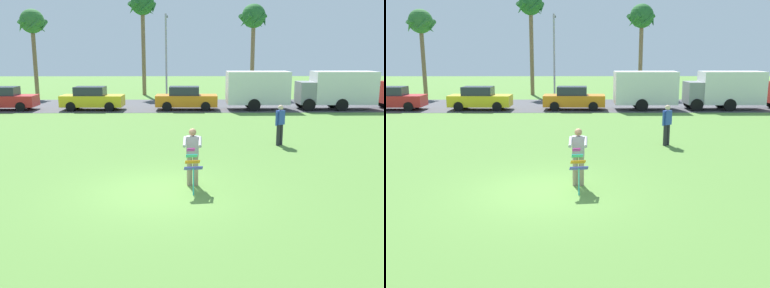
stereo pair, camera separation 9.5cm
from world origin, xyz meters
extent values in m
plane|color=#568438|center=(0.00, 0.00, 0.00)|extent=(120.00, 120.00, 0.00)
cube|color=#424247|center=(0.00, 20.15, 0.01)|extent=(120.00, 8.00, 0.01)
cylinder|color=gray|center=(1.05, 0.59, 0.45)|extent=(0.16, 0.16, 0.90)
cylinder|color=gray|center=(0.87, 0.59, 0.45)|extent=(0.16, 0.16, 0.90)
cube|color=gray|center=(0.96, 0.59, 1.20)|extent=(0.37, 0.23, 0.60)
sphere|color=#9E7051|center=(0.96, 0.59, 1.62)|extent=(0.22, 0.22, 0.22)
cylinder|color=gray|center=(1.18, 0.33, 1.38)|extent=(0.11, 0.59, 0.24)
cylinder|color=gray|center=(0.74, 0.35, 1.38)|extent=(0.11, 0.59, 0.24)
cube|color=#D83399|center=(0.91, 0.16, 1.19)|extent=(0.24, 0.17, 0.12)
cube|color=#33BFBF|center=(0.93, 0.00, 1.05)|extent=(0.34, 0.18, 0.12)
cube|color=orange|center=(0.95, -0.16, 0.92)|extent=(0.43, 0.19, 0.12)
cube|color=#4C4CCC|center=(0.97, -0.32, 0.78)|extent=(0.53, 0.21, 0.12)
cylinder|color=#33BFBF|center=(0.97, -0.32, 0.39)|extent=(0.04, 0.04, 0.78)
cube|color=red|center=(-11.60, 17.75, 0.64)|extent=(4.23, 1.77, 0.76)
cube|color=#282D38|center=(-11.75, 17.75, 1.30)|extent=(2.04, 1.43, 0.60)
cylinder|color=black|center=(-10.31, 18.58, 0.32)|extent=(0.64, 0.23, 0.64)
cylinder|color=black|center=(-10.28, 16.97, 0.32)|extent=(0.64, 0.23, 0.64)
cube|color=yellow|center=(-5.61, 17.75, 0.64)|extent=(4.25, 1.83, 0.76)
cube|color=#282D38|center=(-5.76, 17.76, 1.30)|extent=(2.06, 1.45, 0.60)
cylinder|color=black|center=(-4.28, 18.52, 0.32)|extent=(0.65, 0.24, 0.64)
cylinder|color=black|center=(-4.33, 16.91, 0.32)|extent=(0.65, 0.24, 0.64)
cylinder|color=black|center=(-6.89, 18.60, 0.32)|extent=(0.65, 0.24, 0.64)
cylinder|color=black|center=(-6.94, 16.99, 0.32)|extent=(0.65, 0.24, 0.64)
cube|color=orange|center=(0.84, 17.75, 0.64)|extent=(4.24, 1.81, 0.76)
cube|color=#282D38|center=(0.69, 17.76, 1.30)|extent=(2.05, 1.45, 0.60)
cylinder|color=black|center=(2.16, 18.53, 0.32)|extent=(0.65, 0.24, 0.64)
cylinder|color=black|center=(2.12, 16.91, 0.32)|extent=(0.65, 0.24, 0.64)
cylinder|color=black|center=(-0.44, 18.59, 0.32)|extent=(0.65, 0.24, 0.64)
cylinder|color=black|center=(-0.48, 16.98, 0.32)|extent=(0.65, 0.24, 0.64)
cube|color=gray|center=(9.42, 17.77, 1.17)|extent=(1.81, 1.91, 1.50)
cube|color=silver|center=(5.72, 17.75, 1.52)|extent=(4.21, 2.02, 2.20)
cylinder|color=black|center=(9.06, 18.69, 0.42)|extent=(0.84, 0.28, 0.84)
cylinder|color=black|center=(9.07, 16.85, 0.42)|extent=(0.84, 0.28, 0.84)
cylinder|color=black|center=(5.36, 18.67, 0.42)|extent=(0.84, 0.28, 0.84)
cylinder|color=black|center=(5.37, 16.83, 0.42)|extent=(0.84, 0.28, 0.84)
cube|color=silver|center=(11.64, 17.75, 1.52)|extent=(4.20, 2.01, 2.20)
cylinder|color=black|center=(14.99, 18.68, 0.42)|extent=(0.84, 0.28, 0.84)
cylinder|color=black|center=(11.29, 18.67, 0.42)|extent=(0.84, 0.28, 0.84)
cylinder|color=black|center=(11.29, 16.83, 0.42)|extent=(0.84, 0.28, 0.84)
cylinder|color=brown|center=(-12.69, 27.45, 3.18)|extent=(0.36, 0.36, 6.37)
sphere|color=#2D6B2D|center=(-12.69, 27.45, 6.57)|extent=(2.10, 2.10, 2.10)
cone|color=#2D6B2D|center=(-11.74, 27.45, 6.12)|extent=(0.44, 1.56, 1.28)
cone|color=#2D6B2D|center=(-12.40, 28.36, 6.12)|extent=(1.62, 0.90, 1.28)
cone|color=#2D6B2D|center=(-13.46, 28.01, 6.12)|extent=(1.27, 1.52, 1.28)
cone|color=#2D6B2D|center=(-13.46, 26.89, 6.12)|extent=(1.27, 1.52, 1.28)
cone|color=#2D6B2D|center=(-12.40, 26.55, 6.12)|extent=(1.62, 0.90, 1.28)
cylinder|color=brown|center=(-3.04, 28.29, 3.99)|extent=(0.36, 0.36, 7.98)
sphere|color=#236028|center=(-3.04, 28.29, 8.18)|extent=(2.10, 2.10, 2.10)
cone|color=#236028|center=(-2.09, 28.29, 7.73)|extent=(0.44, 1.56, 1.28)
cone|color=#236028|center=(-2.75, 29.20, 7.73)|extent=(1.62, 0.90, 1.28)
cone|color=#236028|center=(-3.81, 28.85, 7.73)|extent=(1.27, 1.52, 1.28)
cone|color=#236028|center=(-3.81, 27.74, 7.73)|extent=(1.27, 1.52, 1.28)
cone|color=#236028|center=(-2.75, 27.39, 7.73)|extent=(1.62, 0.90, 1.28)
cylinder|color=brown|center=(6.84, 27.55, 3.42)|extent=(0.36, 0.36, 6.84)
sphere|color=#236028|center=(6.84, 27.55, 7.04)|extent=(2.10, 2.10, 2.10)
cone|color=#236028|center=(7.79, 27.55, 6.59)|extent=(0.44, 1.56, 1.28)
cone|color=#236028|center=(7.13, 28.45, 6.59)|extent=(1.62, 0.90, 1.28)
cone|color=#236028|center=(6.07, 28.11, 6.59)|extent=(1.27, 1.52, 1.28)
cone|color=#236028|center=(6.07, 26.99, 6.59)|extent=(1.27, 1.52, 1.28)
cone|color=#236028|center=(7.13, 26.64, 6.59)|extent=(1.62, 0.90, 1.28)
cylinder|color=#9E9EA3|center=(-0.83, 24.88, 3.50)|extent=(0.16, 0.16, 7.00)
cylinder|color=#9E9EA3|center=(-0.83, 25.58, 6.90)|extent=(0.10, 1.40, 0.10)
cube|color=#4C4C51|center=(-0.83, 26.23, 6.86)|extent=(0.24, 0.44, 0.16)
cylinder|color=#26262B|center=(4.84, 6.23, 0.45)|extent=(0.16, 0.16, 0.90)
cylinder|color=#26262B|center=(4.70, 6.12, 0.45)|extent=(0.16, 0.16, 0.90)
cube|color=#2D4CA5|center=(4.77, 6.17, 1.20)|extent=(0.42, 0.40, 0.60)
sphere|color=beige|center=(4.77, 6.17, 1.62)|extent=(0.22, 0.22, 0.22)
cylinder|color=#2D4CA5|center=(4.96, 6.32, 1.17)|extent=(0.09, 0.09, 0.58)
cylinder|color=#2D4CA5|center=(4.59, 6.02, 1.17)|extent=(0.09, 0.09, 0.58)
camera|label=1|loc=(0.76, -11.63, 3.90)|focal=39.94mm
camera|label=2|loc=(0.85, -11.63, 3.90)|focal=39.94mm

